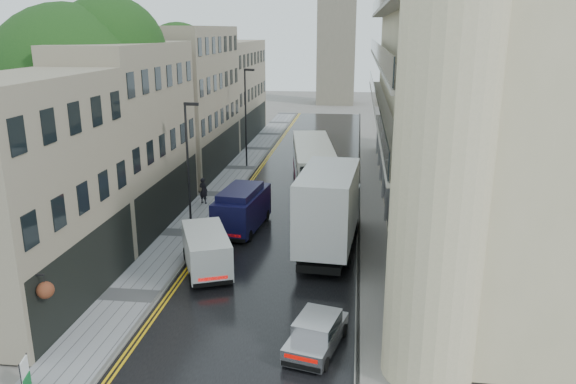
% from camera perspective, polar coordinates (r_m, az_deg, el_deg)
% --- Properties ---
extents(road, '(9.00, 85.00, 0.02)m').
position_cam_1_polar(road, '(40.98, 0.83, -0.62)').
color(road, black).
rests_on(road, ground).
extents(left_sidewalk, '(2.70, 85.00, 0.12)m').
position_cam_1_polar(left_sidewalk, '(41.98, -7.13, -0.26)').
color(left_sidewalk, gray).
rests_on(left_sidewalk, ground).
extents(right_sidewalk, '(1.80, 85.00, 0.12)m').
position_cam_1_polar(right_sidewalk, '(40.76, 8.40, -0.82)').
color(right_sidewalk, slate).
rests_on(right_sidewalk, ground).
extents(old_shop_row, '(4.50, 56.00, 12.00)m').
position_cam_1_polar(old_shop_row, '(44.09, -11.20, 8.25)').
color(old_shop_row, gray).
rests_on(old_shop_row, ground).
extents(modern_block, '(8.00, 40.00, 14.00)m').
position_cam_1_polar(modern_block, '(38.28, 16.30, 8.25)').
color(modern_block, beige).
rests_on(modern_block, ground).
extents(tree_near, '(10.56, 10.56, 13.89)m').
position_cam_1_polar(tree_near, '(36.01, -20.89, 7.28)').
color(tree_near, black).
rests_on(tree_near, ground).
extents(tree_far, '(9.24, 9.24, 12.46)m').
position_cam_1_polar(tree_far, '(47.77, -13.27, 9.01)').
color(tree_far, black).
rests_on(tree_far, ground).
extents(cream_bus, '(4.50, 12.63, 3.37)m').
position_cam_1_polar(cream_bus, '(40.08, 1.03, 1.51)').
color(cream_bus, silver).
rests_on(cream_bus, road).
extents(white_lorry, '(3.42, 9.34, 4.81)m').
position_cam_1_polar(white_lorry, '(28.93, 1.23, -2.89)').
color(white_lorry, silver).
rests_on(white_lorry, road).
extents(silver_hatchback, '(2.39, 3.88, 1.35)m').
position_cam_1_polar(silver_hatchback, '(21.40, -0.10, -15.36)').
color(silver_hatchback, '#98989C').
rests_on(silver_hatchback, road).
extents(white_van, '(3.62, 5.09, 2.12)m').
position_cam_1_polar(white_van, '(27.29, -9.80, -7.39)').
color(white_van, silver).
rests_on(white_van, road).
extents(navy_van, '(2.75, 5.67, 2.79)m').
position_cam_1_polar(navy_van, '(32.98, -7.35, -2.43)').
color(navy_van, black).
rests_on(navy_van, road).
extents(pedestrian, '(0.79, 0.67, 1.84)m').
position_cam_1_polar(pedestrian, '(39.60, -8.59, 0.14)').
color(pedestrian, black).
rests_on(pedestrian, left_sidewalk).
extents(lamp_post_near, '(0.89, 0.28, 7.75)m').
position_cam_1_polar(lamp_post_near, '(33.37, -10.11, 2.28)').
color(lamp_post_near, black).
rests_on(lamp_post_near, left_sidewalk).
extents(lamp_post_far, '(0.97, 0.48, 8.48)m').
position_cam_1_polar(lamp_post_far, '(49.56, -4.31, 7.46)').
color(lamp_post_far, black).
rests_on(lamp_post_far, left_sidewalk).
extents(estate_sign, '(0.22, 0.68, 1.13)m').
position_cam_1_polar(estate_sign, '(21.81, -25.17, -16.45)').
color(estate_sign, silver).
rests_on(estate_sign, left_sidewalk).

